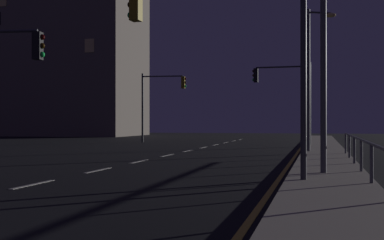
% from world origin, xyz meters
% --- Properties ---
extents(ground_plane, '(112.00, 112.00, 0.00)m').
position_xyz_m(ground_plane, '(0.00, 17.50, 0.00)').
color(ground_plane, black).
rests_on(ground_plane, ground).
extents(sidewalk_right, '(2.24, 77.00, 0.14)m').
position_xyz_m(sidewalk_right, '(7.46, 17.50, 0.07)').
color(sidewalk_right, '#9E937F').
rests_on(sidewalk_right, ground).
extents(lane_markings_center, '(0.14, 50.00, 0.01)m').
position_xyz_m(lane_markings_center, '(0.00, 21.00, 0.01)').
color(lane_markings_center, silver).
rests_on(lane_markings_center, ground).
extents(lane_edge_line, '(0.14, 53.00, 0.01)m').
position_xyz_m(lane_edge_line, '(6.09, 22.50, 0.01)').
color(lane_edge_line, gold).
rests_on(lane_edge_line, ground).
extents(traffic_light_near_right, '(3.93, 0.36, 5.47)m').
position_xyz_m(traffic_light_near_right, '(4.96, 31.96, 3.99)').
color(traffic_light_near_right, '#38383D').
rests_on(traffic_light_near_right, sidewalk_right).
extents(traffic_light_far_left, '(5.02, 0.52, 5.62)m').
position_xyz_m(traffic_light_far_left, '(4.67, 10.75, 4.15)').
color(traffic_light_far_left, '#38383D').
rests_on(traffic_light_far_left, sidewalk_right).
extents(traffic_light_far_center, '(3.66, 0.55, 5.59)m').
position_xyz_m(traffic_light_far_center, '(-5.15, 36.33, 3.91)').
color(traffic_light_far_center, '#2D3033').
rests_on(traffic_light_far_center, ground).
extents(street_lamp_across_street, '(0.56, 1.61, 8.01)m').
position_xyz_m(street_lamp_across_street, '(7.29, 12.37, 4.87)').
color(street_lamp_across_street, '#4C4C51').
rests_on(street_lamp_across_street, sidewalk_right).
extents(street_lamp_mid_block, '(1.48, 0.83, 7.31)m').
position_xyz_m(street_lamp_mid_block, '(6.88, 24.13, 4.49)').
color(street_lamp_mid_block, '#4C4C51').
rests_on(street_lamp_mid_block, sidewalk_right).
extents(barrier_fence, '(0.09, 24.58, 0.98)m').
position_xyz_m(barrier_fence, '(8.43, 10.24, 0.88)').
color(barrier_fence, '#59595E').
rests_on(barrier_fence, sidewalk_right).
extents(building_distant, '(20.48, 11.51, 30.23)m').
position_xyz_m(building_distant, '(-24.56, 54.74, 15.11)').
color(building_distant, '#6B6056').
rests_on(building_distant, ground).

